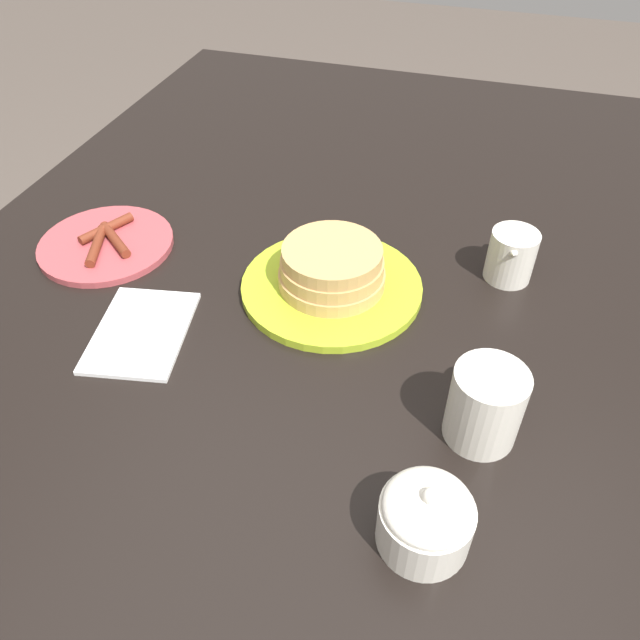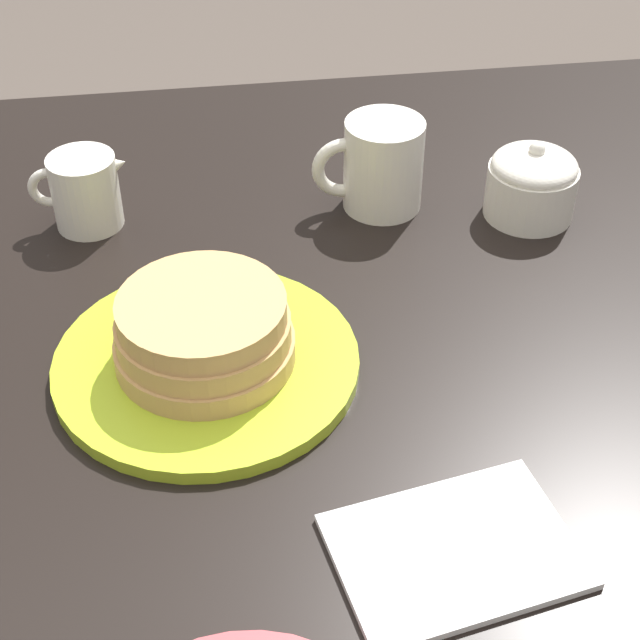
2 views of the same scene
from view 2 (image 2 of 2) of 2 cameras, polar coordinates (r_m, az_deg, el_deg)
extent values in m
cube|color=black|center=(0.79, -10.38, -5.47)|extent=(1.50, 1.07, 0.03)
cylinder|color=#AAC628|center=(0.79, -6.61, -2.51)|extent=(0.25, 0.25, 0.01)
cylinder|color=tan|center=(0.78, -6.70, -1.65)|extent=(0.14, 0.14, 0.02)
cylinder|color=tan|center=(0.77, -6.81, -0.57)|extent=(0.14, 0.14, 0.02)
cylinder|color=tan|center=(0.76, -6.92, 0.55)|extent=(0.13, 0.13, 0.02)
cylinder|color=silver|center=(0.96, 3.71, 8.99)|extent=(0.08, 0.08, 0.09)
torus|color=silver|center=(0.96, 1.41, 8.84)|extent=(0.06, 0.01, 0.06)
cylinder|color=#472819|center=(0.94, 3.80, 10.98)|extent=(0.07, 0.07, 0.00)
cylinder|color=silver|center=(0.96, -13.48, 7.27)|extent=(0.06, 0.06, 0.07)
cone|color=silver|center=(0.95, -11.96, 8.78)|extent=(0.03, 0.03, 0.03)
torus|color=silver|center=(0.96, -15.45, 7.43)|extent=(0.04, 0.01, 0.04)
cylinder|color=silver|center=(0.98, 12.15, 7.32)|extent=(0.09, 0.09, 0.05)
ellipsoid|color=silver|center=(0.96, 12.38, 8.76)|extent=(0.08, 0.08, 0.03)
sphere|color=silver|center=(0.96, 12.53, 9.66)|extent=(0.02, 0.02, 0.02)
cube|color=white|center=(0.67, 7.83, -13.17)|extent=(0.18, 0.14, 0.01)
camera|label=1|loc=(0.99, 38.21, 33.68)|focal=35.00mm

